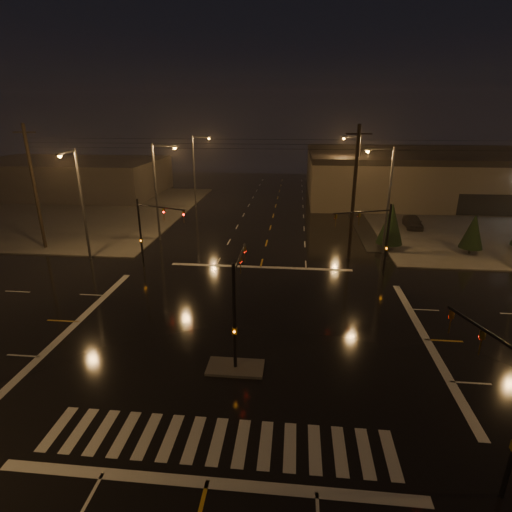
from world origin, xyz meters
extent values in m
plane|color=black|center=(0.00, 0.00, 0.00)|extent=(140.00, 140.00, 0.00)
cube|color=#46433E|center=(30.00, 30.00, 0.06)|extent=(36.00, 36.00, 0.12)
cube|color=#46433E|center=(-30.00, 30.00, 0.06)|extent=(36.00, 36.00, 0.12)
cube|color=#46433E|center=(0.00, -4.00, 0.07)|extent=(3.00, 1.60, 0.15)
cube|color=beige|center=(0.00, -9.00, 0.01)|extent=(15.00, 2.60, 0.01)
cube|color=beige|center=(0.00, -11.00, 0.01)|extent=(16.00, 0.50, 0.01)
cube|color=beige|center=(0.00, 11.00, 0.01)|extent=(16.00, 0.50, 0.01)
cube|color=#766E54|center=(35.00, 46.00, 3.50)|extent=(60.00, 28.00, 7.00)
cube|color=black|center=(35.00, 46.00, 6.80)|extent=(60.20, 28.20, 0.80)
cube|color=#453E3D|center=(-35.00, 42.00, 2.80)|extent=(30.00, 18.00, 5.60)
cylinder|color=black|center=(0.00, -4.00, 3.00)|extent=(0.18, 0.18, 6.00)
cylinder|color=black|center=(0.00, -1.75, 5.50)|extent=(0.12, 4.50, 0.12)
imported|color=#594707|center=(0.00, 0.27, 5.45)|extent=(0.16, 0.20, 1.00)
cube|color=#594707|center=(0.00, -4.00, 2.30)|extent=(0.25, 0.18, 0.35)
cylinder|color=black|center=(10.50, 10.50, 3.00)|extent=(0.18, 0.18, 6.00)
cylinder|color=black|center=(8.15, 9.64, 5.50)|extent=(4.74, 1.82, 0.12)
imported|color=#594707|center=(6.04, 8.88, 5.45)|extent=(0.24, 0.22, 1.00)
cube|color=#594707|center=(10.50, 10.50, 2.30)|extent=(0.25, 0.18, 0.35)
cylinder|color=black|center=(-10.50, 10.50, 3.00)|extent=(0.18, 0.18, 6.00)
cylinder|color=black|center=(-8.15, 9.64, 5.50)|extent=(4.74, 1.82, 0.12)
imported|color=#594707|center=(-6.04, 8.88, 5.45)|extent=(0.24, 0.22, 1.00)
cube|color=#594707|center=(-10.50, 10.50, 2.30)|extent=(0.25, 0.18, 0.35)
cylinder|color=black|center=(9.82, -8.62, 5.50)|extent=(1.48, 3.80, 0.12)
imported|color=#594707|center=(9.20, -6.93, 5.45)|extent=(0.22, 0.24, 1.00)
cylinder|color=#38383A|center=(-11.50, 18.00, 5.00)|extent=(0.24, 0.24, 10.00)
cylinder|color=#38383A|center=(-10.30, 18.00, 9.80)|extent=(2.40, 0.14, 0.14)
cube|color=#38383A|center=(-9.20, 18.00, 9.75)|extent=(0.70, 0.30, 0.18)
sphere|color=#FF9C2D|center=(-9.20, 18.00, 9.62)|extent=(0.32, 0.32, 0.32)
cylinder|color=#38383A|center=(-11.50, 34.00, 5.00)|extent=(0.24, 0.24, 10.00)
cylinder|color=#38383A|center=(-10.30, 34.00, 9.80)|extent=(2.40, 0.14, 0.14)
cube|color=#38383A|center=(-9.20, 34.00, 9.75)|extent=(0.70, 0.30, 0.18)
sphere|color=#FF9C2D|center=(-9.20, 34.00, 9.62)|extent=(0.32, 0.32, 0.32)
cylinder|color=#38383A|center=(11.50, 16.00, 5.00)|extent=(0.24, 0.24, 10.00)
cylinder|color=#38383A|center=(10.30, 16.00, 9.80)|extent=(2.40, 0.14, 0.14)
cube|color=#38383A|center=(9.20, 16.00, 9.75)|extent=(0.70, 0.30, 0.18)
sphere|color=#FF9C2D|center=(9.20, 16.00, 9.62)|extent=(0.32, 0.32, 0.32)
cylinder|color=#38383A|center=(11.50, 36.00, 5.00)|extent=(0.24, 0.24, 10.00)
cylinder|color=#38383A|center=(10.30, 36.00, 9.80)|extent=(2.40, 0.14, 0.14)
cube|color=#38383A|center=(9.20, 36.00, 9.75)|extent=(0.70, 0.30, 0.18)
sphere|color=#FF9C2D|center=(9.20, 36.00, 9.62)|extent=(0.32, 0.32, 0.32)
cylinder|color=#38383A|center=(-16.00, 11.50, 5.00)|extent=(0.24, 0.24, 10.00)
cylinder|color=#38383A|center=(-16.00, 10.30, 9.80)|extent=(0.14, 2.40, 0.14)
cube|color=#38383A|center=(-16.00, 9.20, 9.75)|extent=(0.30, 0.70, 0.18)
sphere|color=#FF9C2D|center=(-16.00, 9.20, 9.62)|extent=(0.32, 0.32, 0.32)
cylinder|color=black|center=(-22.00, 14.00, 6.00)|extent=(0.32, 0.32, 12.00)
cube|color=black|center=(-22.00, 14.00, 11.20)|extent=(2.20, 0.12, 0.12)
cylinder|color=black|center=(8.00, 14.00, 6.00)|extent=(0.32, 0.32, 12.00)
cube|color=black|center=(8.00, 14.00, 11.20)|extent=(2.20, 0.12, 0.12)
cylinder|color=black|center=(12.24, 17.01, 0.35)|extent=(0.18, 0.18, 0.70)
cone|color=black|center=(12.24, 17.01, 2.69)|extent=(2.54, 2.54, 3.97)
cylinder|color=black|center=(19.67, 16.33, 0.35)|extent=(0.18, 0.18, 0.70)
cone|color=black|center=(19.67, 16.33, 2.37)|extent=(2.13, 2.13, 3.33)
imported|color=black|center=(16.75, 25.52, 0.76)|extent=(1.99, 4.52, 1.51)
camera|label=1|loc=(2.89, -21.76, 12.79)|focal=28.00mm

